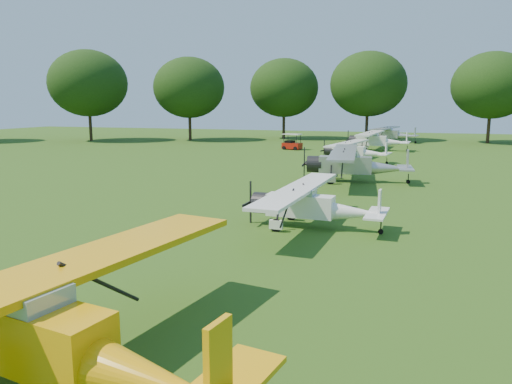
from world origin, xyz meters
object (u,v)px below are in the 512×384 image
at_px(aircraft_5, 354,150).
at_px(aircraft_7, 390,133).
at_px(aircraft_4, 354,162).
at_px(aircraft_6, 376,139).
at_px(aircraft_3, 310,203).
at_px(golf_cart, 292,144).
at_px(aircraft_2, 46,330).

height_order(aircraft_5, aircraft_7, aircraft_7).
relative_size(aircraft_4, aircraft_6, 1.04).
height_order(aircraft_3, golf_cart, aircraft_3).
bearing_deg(aircraft_5, aircraft_6, 94.37).
height_order(aircraft_2, aircraft_7, aircraft_2).
bearing_deg(aircraft_4, aircraft_3, -96.39).
relative_size(aircraft_2, aircraft_4, 1.01).
relative_size(aircraft_6, golf_cart, 4.74).
height_order(aircraft_6, golf_cart, aircraft_6).
bearing_deg(golf_cart, aircraft_4, -52.31).
bearing_deg(aircraft_4, aircraft_7, 83.60).
bearing_deg(golf_cart, aircraft_3, -60.87).
relative_size(aircraft_5, aircraft_7, 0.88).
xyz_separation_m(aircraft_4, aircraft_5, (-1.59, 12.03, -0.22)).
height_order(aircraft_2, aircraft_6, aircraft_2).
bearing_deg(aircraft_5, aircraft_2, -81.86).
bearing_deg(aircraft_6, aircraft_7, 90.56).
distance_m(aircraft_3, aircraft_5, 25.75).
relative_size(aircraft_3, aircraft_4, 0.81).
height_order(aircraft_2, aircraft_5, aircraft_2).
distance_m(aircraft_5, aircraft_6, 12.75).
bearing_deg(aircraft_3, golf_cart, 107.86).
distance_m(aircraft_2, aircraft_7, 65.66).
height_order(aircraft_4, aircraft_7, aircraft_4).
xyz_separation_m(aircraft_3, aircraft_4, (0.00, 13.68, 0.25)).
relative_size(aircraft_3, aircraft_5, 0.97).
height_order(aircraft_6, aircraft_7, aircraft_6).
height_order(aircraft_7, golf_cart, aircraft_7).
height_order(aircraft_4, golf_cart, aircraft_4).
height_order(aircraft_2, aircraft_4, aircraft_2).
distance_m(aircraft_5, aircraft_7, 25.98).
distance_m(aircraft_2, aircraft_3, 14.11).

